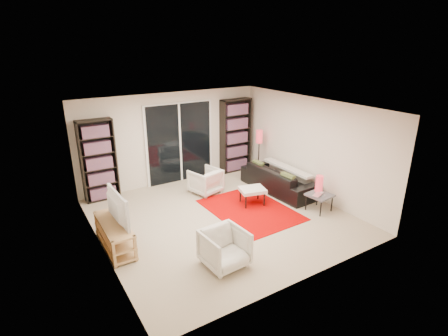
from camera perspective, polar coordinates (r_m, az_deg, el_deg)
The scene contains 20 objects.
floor at distance 7.67m, azimuth -0.41°, elevation -8.03°, with size 5.00×5.00×0.00m, color #BDB190.
wall_back at distance 9.32m, azimuth -8.48°, elevation 4.81°, with size 5.00×0.02×2.40m, color beige.
wall_front at distance 5.38m, azimuth 13.65°, elevation -7.13°, with size 5.00×0.02×2.40m, color beige.
wall_left at distance 6.35m, azimuth -20.12°, elevation -3.54°, with size 0.02×5.00×2.40m, color beige.
wall_right at distance 8.69m, azimuth 13.81°, elevation 3.33°, with size 0.02×5.00×2.40m, color beige.
ceiling at distance 6.88m, azimuth -0.46°, elevation 9.91°, with size 5.00×5.00×0.02m, color white.
sliding_door at distance 9.41m, azimuth -7.23°, elevation 4.05°, with size 1.92×0.08×2.16m.
bookshelf_left at distance 8.68m, azimuth -19.80°, elevation 1.13°, with size 0.80×0.30×1.95m.
bookshelf_right at distance 10.09m, azimuth 1.90°, elevation 5.30°, with size 0.90×0.30×2.10m.
tv_stand at distance 6.83m, azimuth -17.42°, elevation -10.33°, with size 0.43×1.33×0.50m.
tv at distance 6.59m, azimuth -17.72°, elevation -6.30°, with size 1.02×0.13×0.59m, color black.
rug at distance 8.00m, azimuth 4.25°, elevation -6.80°, with size 1.62×2.20×0.01m, color #B10000.
sofa at distance 8.99m, azimuth 8.90°, elevation -1.78°, with size 2.12×0.83×0.62m, color black.
armchair_back at distance 8.76m, azimuth -3.04°, elevation -2.13°, with size 0.67×0.69×0.62m, color silver.
armchair_front at distance 6.03m, azimuth 0.11°, elevation -12.98°, with size 0.69×0.71×0.65m, color silver.
ottoman at distance 8.14m, azimuth 4.65°, elevation -3.68°, with size 0.66×0.59×0.40m.
side_table at distance 8.09m, azimuth 15.35°, elevation -4.44°, with size 0.55×0.55×0.40m.
laptop at distance 8.01m, azimuth 15.44°, elevation -4.27°, with size 0.36×0.23×0.03m, color silver.
table_lamp at distance 8.15m, azimuth 15.28°, elevation -2.48°, with size 0.17×0.17×0.38m, color red.
floor_lamp at distance 9.72m, azimuth 5.76°, elevation 4.34°, with size 0.20×0.20×1.32m.
Camera 1 is at (-3.52, -5.79, 3.60)m, focal length 28.00 mm.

